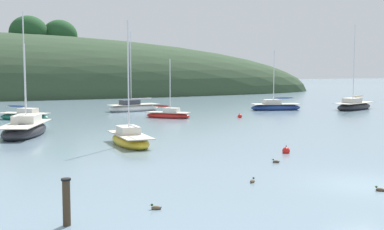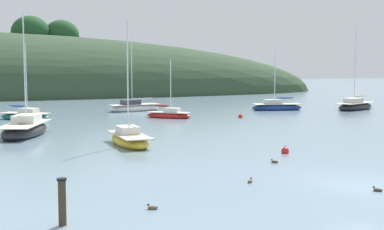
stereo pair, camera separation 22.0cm
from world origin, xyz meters
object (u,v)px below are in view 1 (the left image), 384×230
Objects in this scene: mooring_buoy_outer at (240,116)px; duck_lone_left at (380,190)px; sailboat_navy_dinghy at (25,130)px; sailboat_black_sloop at (354,106)px; duck_lead at (252,181)px; duck_trailing at (276,162)px; sailboat_grey_yawl at (168,115)px; jetty_piling at (66,202)px; duck_lone_right at (156,208)px; mooring_buoy_channel at (286,151)px; sailboat_red_portside at (25,116)px; sailboat_teal_outer at (130,139)px; sailboat_yellow_far at (276,107)px; sailboat_white_near at (133,108)px.

mooring_buoy_outer is 30.23m from duck_lone_left.
sailboat_black_sloop reaches higher than sailboat_navy_dinghy.
sailboat_navy_dinghy is 24.62× the size of duck_lead.
mooring_buoy_outer is 24.12m from duck_trailing.
jetty_piling is at bearing -113.16° from sailboat_grey_yawl.
duck_lone_left is (-25.27, -33.33, -0.37)m from sailboat_black_sloop.
duck_trailing is 6.74m from duck_lone_left.
jetty_piling is at bearing -166.34° from duck_lone_right.
duck_lone_left is at bearing -98.07° from mooring_buoy_channel.
duck_trailing is (-2.23, -24.68, -0.26)m from sailboat_grey_yawl.
sailboat_teal_outer is at bearing -73.81° from sailboat_red_portside.
duck_lone_left is (0.77, -6.70, 0.00)m from duck_trailing.
duck_lone_right is (-8.19, -6.07, 0.00)m from duck_trailing.
mooring_buoy_outer is at bearing -139.30° from sailboat_yellow_far.
sailboat_grey_yawl is at bearing 79.11° from duck_lead.
sailboat_teal_outer is 14.84× the size of mooring_buoy_outer.
sailboat_yellow_far is at bearing -15.70° from sailboat_white_near.
duck_lone_left is at bearing -105.66° from mooring_buoy_outer.
sailboat_red_portside is 29.98m from duck_trailing.
sailboat_navy_dinghy reaches higher than sailboat_red_portside.
sailboat_red_portside is 13.70m from sailboat_grey_yawl.
sailboat_grey_yawl is at bearing 89.55° from mooring_buoy_channel.
mooring_buoy_outer is at bearing 71.05° from mooring_buoy_channel.
mooring_buoy_channel is 7.96m from duck_lead.
duck_lone_left is at bearing -38.20° from duck_lead.
sailboat_grey_yawl is at bearing 66.84° from jetty_piling.
duck_lone_right is (-34.23, -32.71, -0.37)m from sailboat_black_sloop.
sailboat_navy_dinghy is 22.52m from jetty_piling.
sailboat_grey_yawl is (-14.75, -4.66, -0.06)m from sailboat_yellow_far.
mooring_buoy_outer is 21.15m from mooring_buoy_channel.
sailboat_teal_outer is at bearing -104.47° from sailboat_white_near.
mooring_buoy_channel is at bearing -108.95° from mooring_buoy_outer.
sailboat_black_sloop reaches higher than sailboat_yellow_far.
sailboat_black_sloop is at bearing -16.04° from sailboat_white_near.
mooring_buoy_outer is at bearing 43.65° from sailboat_teal_outer.
sailboat_black_sloop is (37.58, 10.94, -0.01)m from sailboat_navy_dinghy.
sailboat_grey_yawl reaches higher than duck_lone_left.
sailboat_teal_outer is 21.63× the size of duck_lead.
duck_lead is (-5.44, -28.25, -0.26)m from sailboat_grey_yawl.
sailboat_yellow_far is 4.92× the size of jetty_piling.
sailboat_navy_dinghy is at bearing -161.85° from mooring_buoy_outer.
sailboat_white_near is 17.08× the size of mooring_buoy_outer.
sailboat_grey_yawl is (1.25, -9.16, -0.08)m from sailboat_white_near.
mooring_buoy_channel is at bearing -118.99° from sailboat_yellow_far.
sailboat_navy_dinghy is 25.56m from duck_lone_left.
sailboat_grey_yawl is at bearing -82.24° from sailboat_white_near.
sailboat_yellow_far is at bearing 17.54° from sailboat_grey_yawl.
sailboat_black_sloop is (23.81, 1.96, 0.11)m from sailboat_grey_yawl.
duck_lone_right is at bearing -153.34° from duck_lead.
sailboat_red_portside is 36.52m from duck_lone_left.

